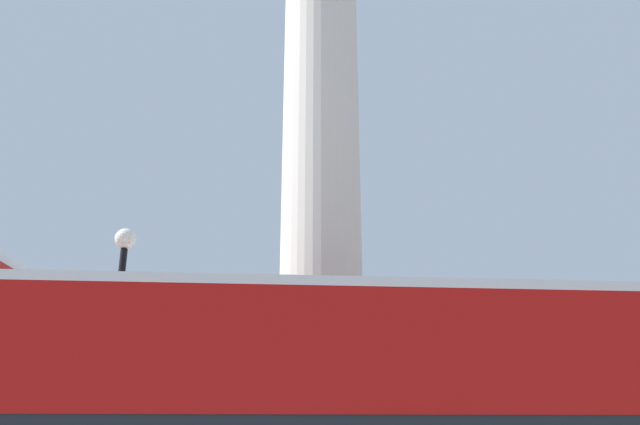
% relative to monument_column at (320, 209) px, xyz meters
% --- Properties ---
extents(monument_column, '(5.36, 5.36, 22.27)m').
position_rel_monument_column_xyz_m(monument_column, '(0.00, 0.00, 0.00)').
color(monument_column, beige).
rests_on(monument_column, ground_plane).
extents(street_lamp, '(0.42, 0.42, 6.33)m').
position_rel_monument_column_xyz_m(street_lamp, '(-3.96, -2.73, -4.21)').
color(street_lamp, black).
rests_on(street_lamp, ground_plane).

